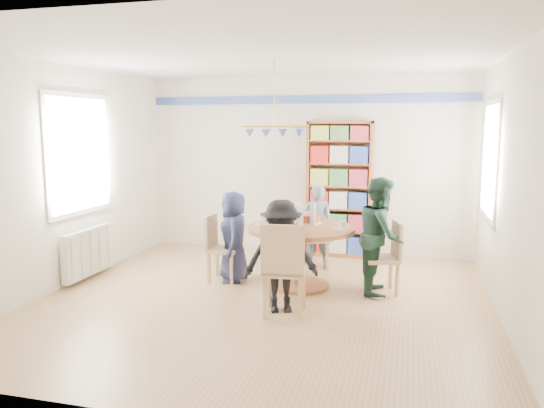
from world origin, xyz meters
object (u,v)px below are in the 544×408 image
(chair_right, at_px, (388,253))
(person_left, at_px, (234,237))
(radiator, at_px, (89,252))
(chair_left, at_px, (219,244))
(chair_near, at_px, (284,266))
(person_right, at_px, (381,235))
(bookshelf, at_px, (339,190))
(dining_table, at_px, (301,242))
(person_near, at_px, (281,256))
(chair_far, at_px, (313,233))
(person_far, at_px, (317,226))

(chair_right, bearing_deg, person_left, -179.60)
(radiator, relative_size, chair_left, 1.18)
(chair_near, height_order, person_right, person_right)
(person_left, bearing_deg, bookshelf, 126.75)
(dining_table, bearing_deg, person_near, -91.69)
(chair_left, xyz_separation_m, person_near, (1.04, -0.92, 0.14))
(person_left, height_order, person_right, person_right)
(chair_far, relative_size, person_far, 0.73)
(dining_table, xyz_separation_m, chair_right, (1.03, 0.05, -0.09))
(bookshelf, bearing_deg, chair_right, -64.28)
(person_far, bearing_deg, chair_left, 36.46)
(person_right, bearing_deg, person_far, 43.17)
(person_left, bearing_deg, person_right, 70.13)
(person_near, bearing_deg, chair_near, -88.03)
(chair_near, bearing_deg, chair_far, 91.75)
(radiator, height_order, person_right, person_right)
(bookshelf, bearing_deg, chair_near, -94.00)
(chair_left, bearing_deg, chair_right, 0.77)
(person_far, bearing_deg, chair_near, 87.02)
(chair_left, distance_m, chair_near, 1.55)
(person_near, bearing_deg, chair_right, 20.67)
(person_left, relative_size, bookshelf, 0.57)
(chair_left, relative_size, chair_near, 0.85)
(chair_far, distance_m, bookshelf, 0.93)
(chair_left, height_order, bookshelf, bookshelf)
(chair_near, bearing_deg, person_near, 113.32)
(chair_far, height_order, chair_near, chair_near)
(person_right, distance_m, person_near, 1.35)
(person_far, bearing_deg, person_near, 84.97)
(person_right, bearing_deg, person_left, 87.81)
(chair_near, distance_m, person_left, 1.42)
(chair_far, bearing_deg, person_left, -131.88)
(chair_near, distance_m, person_near, 0.17)
(person_near, bearing_deg, person_far, 66.56)
(person_left, bearing_deg, chair_near, 20.12)
(chair_left, xyz_separation_m, chair_right, (2.10, 0.03, 0.01))
(person_left, xyz_separation_m, person_near, (0.85, -0.94, 0.03))
(person_left, xyz_separation_m, person_right, (1.82, -0.00, 0.11))
(chair_right, xyz_separation_m, person_left, (-1.90, -0.01, 0.10))
(dining_table, distance_m, chair_near, 1.05)
(dining_table, height_order, person_left, person_left)
(chair_far, height_order, person_left, person_left)
(person_right, bearing_deg, chair_near, 138.04)
(chair_left, height_order, chair_right, chair_right)
(chair_left, height_order, person_far, person_far)
(person_left, distance_m, bookshelf, 2.05)
(dining_table, height_order, chair_right, chair_right)
(person_far, xyz_separation_m, person_near, (-0.07, -1.83, 0.02))
(chair_far, bearing_deg, chair_near, -88.25)
(radiator, relative_size, person_left, 0.87)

